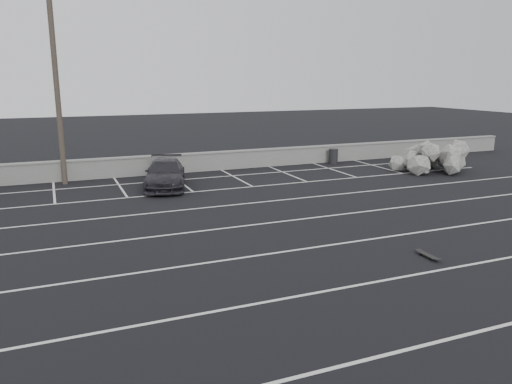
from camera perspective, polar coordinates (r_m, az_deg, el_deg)
name	(u,v)px	position (r m, az deg, el deg)	size (l,w,h in m)	color
ground	(242,258)	(14.85, -1.60, -7.53)	(120.00, 120.00, 0.00)	black
seawall	(151,165)	(27.85, -11.95, 3.06)	(50.00, 0.45, 1.06)	gray
stall_lines	(198,220)	(18.81, -6.63, -3.16)	(36.00, 20.05, 0.01)	silver
car_right	(165,174)	(24.47, -10.33, 2.07)	(1.86, 4.58, 1.33)	#242329
utility_pole	(56,83)	(26.22, -21.86, 11.51)	(1.30, 0.26, 9.78)	#4C4238
trash_bin	(334,156)	(31.28, 8.85, 4.08)	(0.73, 0.73, 0.90)	black
riprap_pile	(430,161)	(30.15, 19.27, 3.33)	(4.88, 3.89, 1.52)	#A5A29A
skateboard	(428,255)	(15.68, 19.06, -6.87)	(0.23, 0.77, 0.09)	black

